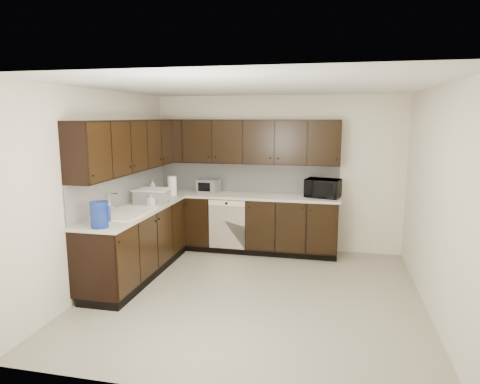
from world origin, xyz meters
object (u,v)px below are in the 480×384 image
microwave (323,188)px  toaster_oven (209,186)px  sink (125,218)px  blue_pitcher (99,215)px  storage_bin (152,196)px

microwave → toaster_oven: 1.84m
sink → blue_pitcher: 0.72m
sink → toaster_oven: size_ratio=2.38×
microwave → blue_pitcher: blue_pitcher is taller
storage_bin → blue_pitcher: 1.46m
toaster_oven → storage_bin: size_ratio=0.71×
sink → blue_pitcher: bearing=-85.5°
microwave → toaster_oven: (-1.84, 0.04, -0.03)m
microwave → toaster_oven: microwave is taller
blue_pitcher → toaster_oven: bearing=57.3°
microwave → storage_bin: (-2.39, -0.94, -0.05)m
sink → microwave: (2.43, 1.71, 0.20)m
microwave → storage_bin: size_ratio=1.05×
storage_bin → blue_pitcher: size_ratio=1.65×
storage_bin → blue_pitcher: blue_pitcher is taller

